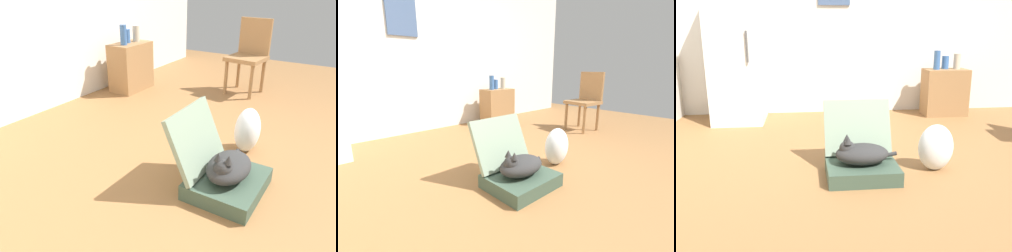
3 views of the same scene
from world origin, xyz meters
TOP-DOWN VIEW (x-y plane):
  - ground_plane at (0.00, 0.00)m, footprint 7.68×7.68m
  - wall_back at (-0.00, 2.26)m, footprint 6.40×0.15m
  - suitcase_base at (-0.35, -0.13)m, footprint 0.56×0.47m
  - suitcase_lid at (-0.35, 0.12)m, footprint 0.56×0.23m
  - cat at (-0.36, -0.13)m, footprint 0.50×0.28m
  - plastic_bag_white at (0.28, -0.04)m, footprint 0.29×0.21m
  - refrigerator at (-1.59, 1.80)m, footprint 0.60×0.67m
  - side_table at (1.09, 1.85)m, footprint 0.57×0.33m
  - vase_tall at (0.95, 1.83)m, footprint 0.08×0.08m
  - vase_short at (1.23, 1.86)m, footprint 0.09×0.09m
  - vase_round at (1.09, 1.90)m, footprint 0.09×0.09m

SIDE VIEW (x-z plane):
  - ground_plane at x=0.00m, z-range 0.00..0.00m
  - suitcase_base at x=-0.35m, z-range 0.00..0.11m
  - plastic_bag_white at x=0.28m, z-range 0.00..0.39m
  - cat at x=-0.36m, z-range 0.08..0.32m
  - side_table at x=1.09m, z-range 0.00..0.61m
  - suitcase_lid at x=-0.35m, z-range 0.11..0.56m
  - vase_round at x=1.09m, z-range 0.61..0.78m
  - vase_short at x=1.23m, z-range 0.61..0.82m
  - vase_tall at x=0.95m, z-range 0.61..0.86m
  - refrigerator at x=-1.59m, z-range 0.00..1.71m
  - wall_back at x=0.00m, z-range 0.00..2.60m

